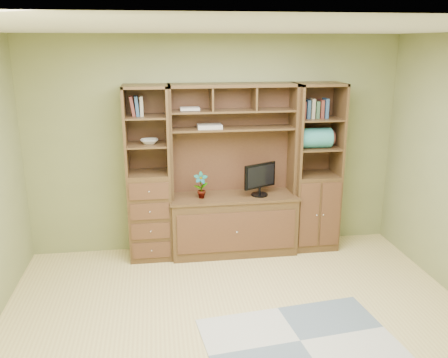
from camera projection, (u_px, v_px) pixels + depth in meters
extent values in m
cube|color=#D4B96F|center=(245.00, 334.00, 4.22)|extent=(4.60, 4.10, 0.04)
cube|color=white|center=(249.00, 29.00, 3.49)|extent=(4.60, 4.10, 0.04)
cube|color=olive|center=(215.00, 145.00, 5.76)|extent=(4.50, 0.04, 2.60)
cube|color=olive|center=(339.00, 345.00, 1.96)|extent=(4.50, 0.04, 2.60)
cube|color=#462E18|center=(234.00, 172.00, 5.61)|extent=(1.54, 0.53, 2.05)
cube|color=#462E18|center=(148.00, 174.00, 5.51)|extent=(0.50, 0.45, 2.05)
cube|color=#462E18|center=(316.00, 168.00, 5.79)|extent=(0.55, 0.45, 2.05)
cube|color=gray|center=(300.00, 341.00, 4.11)|extent=(1.75, 1.27, 0.01)
cube|color=black|center=(260.00, 174.00, 5.62)|extent=(0.49, 0.37, 0.54)
imported|color=#9B5034|center=(201.00, 185.00, 5.56)|extent=(0.17, 0.11, 0.32)
cube|color=#AEA495|center=(209.00, 126.00, 5.50)|extent=(0.28, 0.21, 0.04)
imported|color=beige|center=(149.00, 141.00, 5.40)|extent=(0.20, 0.20, 0.05)
cube|color=#2E7B75|center=(314.00, 138.00, 5.62)|extent=(0.41, 0.24, 0.24)
cube|color=brown|center=(320.00, 138.00, 5.77)|extent=(0.33, 0.18, 0.18)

